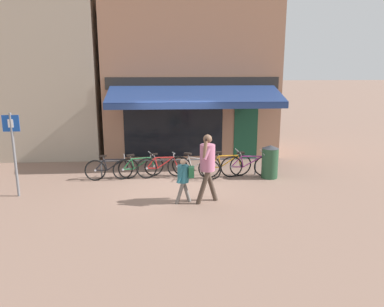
{
  "coord_description": "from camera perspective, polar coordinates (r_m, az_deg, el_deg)",
  "views": [
    {
      "loc": [
        -0.38,
        -10.89,
        3.52
      ],
      "look_at": [
        0.4,
        -0.43,
        1.05
      ],
      "focal_mm": 35.0,
      "sensor_mm": 36.0,
      "label": 1
    }
  ],
  "objects": [
    {
      "name": "bicycle_black",
      "position": [
        12.08,
        -12.13,
        -2.25
      ],
      "size": [
        1.68,
        0.57,
        0.82
      ],
      "rotation": [
        -0.15,
        0.0,
        0.14
      ],
      "color": "black",
      "rests_on": "ground_plane"
    },
    {
      "name": "neighbour_building",
      "position": [
        16.88,
        -24.66,
        11.66
      ],
      "size": [
        6.52,
        4.0,
        6.79
      ],
      "color": "tan",
      "rests_on": "ground_plane"
    },
    {
      "name": "bike_rack_rail",
      "position": [
        12.11,
        -1.92,
        -1.23
      ],
      "size": [
        5.11,
        0.04,
        0.57
      ],
      "color": "#47494F",
      "rests_on": "ground_plane"
    },
    {
      "name": "pedestrian_adult",
      "position": [
        9.66,
        2.37,
        -1.17
      ],
      "size": [
        0.62,
        0.67,
        1.83
      ],
      "rotation": [
        0.0,
        0.0,
        3.17
      ],
      "color": "#47382D",
      "rests_on": "ground_plane"
    },
    {
      "name": "bicycle_red",
      "position": [
        12.06,
        -4.6,
        -1.99
      ],
      "size": [
        1.65,
        0.54,
        0.82
      ],
      "rotation": [
        -0.1,
        0.0,
        0.15
      ],
      "color": "black",
      "rests_on": "ground_plane"
    },
    {
      "name": "ground_plane",
      "position": [
        11.45,
        -2.16,
        -4.65
      ],
      "size": [
        160.0,
        160.0,
        0.0
      ],
      "primitive_type": "plane",
      "color": "#846656"
    },
    {
      "name": "bicycle_green",
      "position": [
        12.1,
        -8.15,
        -2.04
      ],
      "size": [
        1.61,
        0.67,
        0.79
      ],
      "rotation": [
        0.03,
        0.0,
        0.33
      ],
      "color": "black",
      "rests_on": "ground_plane"
    },
    {
      "name": "shop_front",
      "position": [
        15.4,
        -0.27,
        12.0
      ],
      "size": [
        6.7,
        4.81,
        6.38
      ],
      "color": "#9E7056",
      "rests_on": "ground_plane"
    },
    {
      "name": "bicycle_silver",
      "position": [
        11.91,
        0.57,
        -2.08
      ],
      "size": [
        1.57,
        0.92,
        0.86
      ],
      "rotation": [
        0.15,
        0.0,
        -0.47
      ],
      "color": "black",
      "rests_on": "ground_plane"
    },
    {
      "name": "bicycle_orange",
      "position": [
        12.04,
        5.06,
        -1.84
      ],
      "size": [
        1.79,
        0.52,
        0.9
      ],
      "rotation": [
        0.11,
        0.0,
        0.18
      ],
      "color": "black",
      "rests_on": "ground_plane"
    },
    {
      "name": "pedestrian_child",
      "position": [
        9.7,
        -1.19,
        -3.43
      ],
      "size": [
        0.52,
        0.44,
        1.2
      ],
      "rotation": [
        0.0,
        0.0,
        3.04
      ],
      "color": "slate",
      "rests_on": "ground_plane"
    },
    {
      "name": "bicycle_purple",
      "position": [
        12.16,
        8.55,
        -1.83
      ],
      "size": [
        1.82,
        0.52,
        0.88
      ],
      "rotation": [
        0.14,
        0.0,
        0.03
      ],
      "color": "black",
      "rests_on": "ground_plane"
    },
    {
      "name": "parking_sign",
      "position": [
        11.12,
        -25.56,
        1.05
      ],
      "size": [
        0.44,
        0.07,
        2.31
      ],
      "color": "slate",
      "rests_on": "ground_plane"
    },
    {
      "name": "litter_bin",
      "position": [
        12.19,
        11.79,
        -1.2
      ],
      "size": [
        0.53,
        0.53,
        1.07
      ],
      "color": "#23472D",
      "rests_on": "ground_plane"
    }
  ]
}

